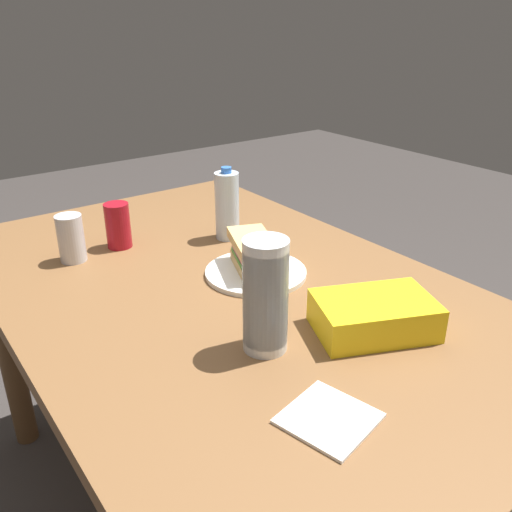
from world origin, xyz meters
name	(u,v)px	position (x,y,z in m)	size (l,w,h in m)	color
ground_plane	(231,511)	(0.00, 0.00, 0.00)	(8.00, 8.00, 0.00)	#383330
dining_table	(226,319)	(0.00, 0.00, 0.65)	(1.48, 0.94, 0.74)	brown
paper_plate	(256,273)	(0.00, -0.09, 0.75)	(0.24, 0.24, 0.01)	white
sandwich	(255,254)	(0.00, -0.09, 0.79)	(0.20, 0.15, 0.08)	#DBB26B
soda_can_red	(118,226)	(0.36, 0.10, 0.80)	(0.07, 0.07, 0.12)	maroon
chip_bag	(374,315)	(-0.34, -0.13, 0.78)	(0.23, 0.15, 0.07)	yellow
water_bottle_tall	(227,205)	(0.24, -0.17, 0.84)	(0.07, 0.07, 0.20)	silver
plastic_cup_stack	(265,296)	(-0.26, 0.08, 0.85)	(0.08, 0.08, 0.22)	silver
soda_can_silver	(71,238)	(0.34, 0.24, 0.80)	(0.07, 0.07, 0.12)	silver
paper_napkin	(329,418)	(-0.48, 0.12, 0.74)	(0.13, 0.13, 0.01)	white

